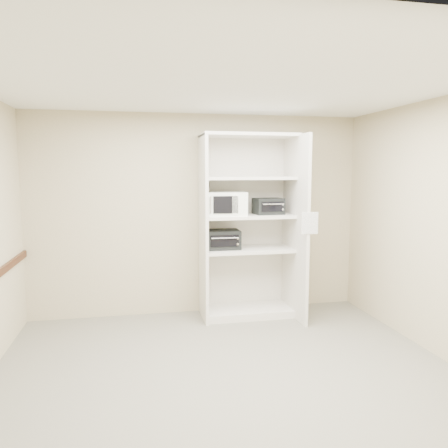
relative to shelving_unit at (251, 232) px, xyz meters
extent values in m
cube|color=#5E5A4F|center=(-0.67, -1.70, -1.13)|extent=(4.50, 4.00, 0.01)
cube|color=white|center=(-0.67, -1.70, 1.57)|extent=(4.50, 4.00, 0.01)
cube|color=#C3AF90|center=(-0.67, 0.30, 0.22)|extent=(4.50, 0.02, 2.70)
cube|color=#C3AF90|center=(-0.67, -3.70, 0.22)|extent=(4.50, 0.02, 2.70)
cube|color=#C3AF90|center=(1.58, -1.70, 0.22)|extent=(0.02, 4.00, 2.70)
cube|color=beige|center=(-0.65, -0.02, 0.07)|extent=(0.04, 0.60, 2.40)
cube|color=beige|center=(0.55, -0.17, 0.07)|extent=(0.04, 0.90, 2.40)
cube|color=beige|center=(-0.05, 0.28, 0.07)|extent=(1.24, 0.02, 2.40)
cube|color=beige|center=(-0.05, 0.00, -1.08)|extent=(1.16, 0.56, 0.10)
cube|color=beige|center=(-0.05, 0.00, -0.23)|extent=(1.16, 0.56, 0.04)
cube|color=beige|center=(-0.05, 0.00, 0.22)|extent=(1.16, 0.56, 0.04)
cube|color=beige|center=(-0.05, 0.00, 0.72)|extent=(1.16, 0.56, 0.04)
cube|color=beige|center=(-0.05, 0.00, 1.27)|extent=(1.24, 0.60, 0.04)
cube|color=white|center=(-0.35, -0.04, 0.39)|extent=(0.53, 0.42, 0.30)
cube|color=black|center=(0.23, -0.01, 0.35)|extent=(0.40, 0.31, 0.21)
cube|color=black|center=(-0.39, 0.02, -0.09)|extent=(0.45, 0.35, 0.25)
cube|color=white|center=(0.57, -0.63, 0.18)|extent=(0.21, 0.01, 0.26)
camera|label=1|loc=(-1.50, -5.56, 0.81)|focal=35.00mm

